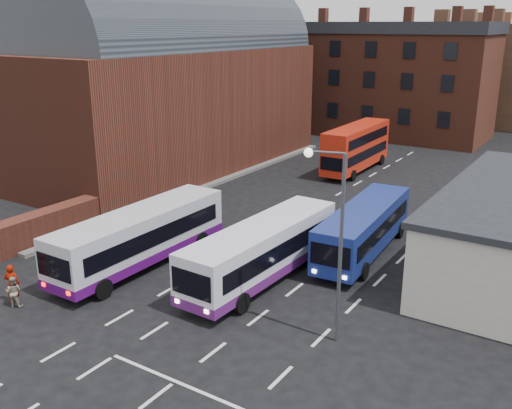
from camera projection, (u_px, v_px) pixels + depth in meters
The scene contains 11 objects.
ground at pixel (133, 310), 25.02m from camera, with size 180.00×180.00×0.00m, color black.
railway_station at pixel (171, 79), 47.53m from camera, with size 12.00×28.00×16.00m.
forecourt_wall at pixel (24, 233), 31.61m from camera, with size 1.20×10.00×1.80m, color #602B1E.
brick_terrace at pixel (386, 85), 63.30m from camera, with size 22.00×10.00×11.00m, color brown.
bus_white_outbound at pixel (141, 234), 29.21m from camera, with size 2.72×10.74×2.93m.
bus_white_inbound at pixel (262, 248), 27.50m from camera, with size 2.91×10.49×2.84m.
bus_blue at pixel (364, 226), 30.67m from camera, with size 3.03×9.99×2.69m.
bus_red_double at pixel (356, 147), 48.04m from camera, with size 2.55×9.69×3.86m.
street_lamp at pixel (334, 230), 21.27m from camera, with size 1.52×0.63×7.71m.
pedestrian_red at pixel (12, 284), 25.45m from camera, with size 0.67×0.44×1.84m, color #8E1301.
pedestrian_beige at pixel (14, 292), 25.14m from camera, with size 0.70×0.54×1.44m, color #A19680.
Camera 1 is at (16.70, -15.93, 12.01)m, focal length 40.00 mm.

